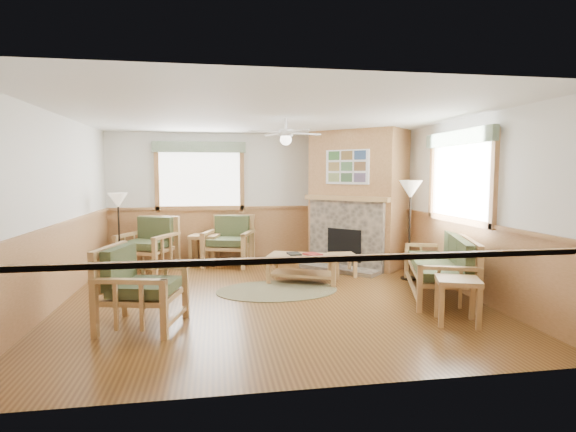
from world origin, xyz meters
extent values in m
cube|color=brown|center=(0.00, 0.00, -0.01)|extent=(6.00, 6.00, 0.01)
cube|color=white|center=(0.00, 0.00, 2.70)|extent=(6.00, 6.00, 0.01)
cube|color=white|center=(0.00, 3.00, 1.35)|extent=(6.00, 0.02, 2.70)
cube|color=white|center=(0.00, -3.00, 1.35)|extent=(6.00, 0.02, 2.70)
cube|color=white|center=(-3.00, 0.00, 1.35)|extent=(0.02, 6.00, 2.70)
cube|color=white|center=(3.00, 0.00, 1.35)|extent=(0.02, 6.00, 2.70)
cylinder|color=brown|center=(0.15, 0.27, 0.01)|extent=(2.10, 2.10, 0.01)
cube|color=maroon|center=(0.83, 0.72, 0.50)|extent=(0.33, 0.36, 0.03)
cube|color=black|center=(0.53, 0.84, 0.50)|extent=(0.22, 0.29, 0.02)
camera|label=1|loc=(-0.80, -6.64, 1.85)|focal=28.00mm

